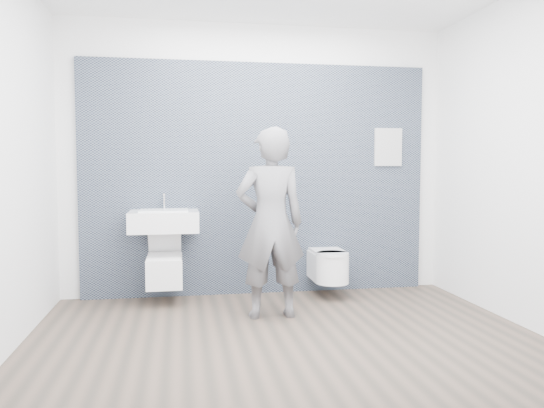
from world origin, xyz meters
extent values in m
plane|color=brown|center=(0.00, 0.00, 0.00)|extent=(4.00, 4.00, 0.00)
plane|color=silver|center=(0.00, 1.50, 1.40)|extent=(4.00, 0.00, 4.00)
plane|color=silver|center=(0.00, -1.50, 1.40)|extent=(4.00, 0.00, 4.00)
plane|color=silver|center=(-2.00, 0.00, 1.40)|extent=(0.00, 3.00, 3.00)
plane|color=silver|center=(2.00, 0.00, 1.40)|extent=(0.00, 3.00, 3.00)
cube|color=black|center=(0.00, 1.47, 0.00)|extent=(3.60, 0.06, 2.40)
cube|color=white|center=(-0.96, 1.19, 0.80)|extent=(0.66, 0.50, 0.20)
cube|color=silver|center=(-0.96, 1.17, 0.90)|extent=(0.46, 0.33, 0.03)
cylinder|color=silver|center=(-0.96, 1.38, 0.99)|extent=(0.02, 0.02, 0.17)
cylinder|color=silver|center=(-0.96, 1.33, 1.06)|extent=(0.02, 0.11, 0.02)
cylinder|color=silver|center=(-0.96, 1.42, 0.64)|extent=(0.04, 0.04, 0.13)
cube|color=white|center=(-0.96, 1.19, 0.31)|extent=(0.34, 0.49, 0.29)
cylinder|color=silver|center=(-0.96, 1.16, 0.44)|extent=(0.24, 0.24, 0.03)
cube|color=white|center=(-0.96, 1.16, 0.47)|extent=(0.32, 0.39, 0.02)
cube|color=white|center=(-0.96, 1.29, 0.63)|extent=(0.32, 0.21, 0.31)
cube|color=silver|center=(-0.96, 1.41, 0.21)|extent=(0.09, 0.06, 0.08)
cube|color=white|center=(0.69, 1.24, 0.31)|extent=(0.34, 0.39, 0.28)
cylinder|color=white|center=(0.69, 1.05, 0.31)|extent=(0.34, 0.34, 0.28)
cube|color=white|center=(0.69, 1.22, 0.46)|extent=(0.32, 0.37, 0.03)
cylinder|color=white|center=(0.69, 1.03, 0.46)|extent=(0.32, 0.32, 0.03)
cube|color=silver|center=(0.69, 1.41, 0.21)|extent=(0.09, 0.06, 0.08)
cube|color=white|center=(1.41, 1.43, 0.00)|extent=(0.30, 0.03, 0.40)
imported|color=slate|center=(-0.02, 0.54, 0.84)|extent=(0.62, 0.41, 1.67)
camera|label=1|loc=(-0.80, -4.01, 1.33)|focal=35.00mm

